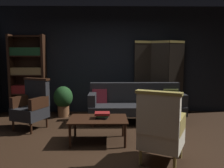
% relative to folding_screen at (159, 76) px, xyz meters
% --- Properties ---
extents(ground_plane, '(10.00, 10.00, 0.00)m').
position_rel_folding_screen_xyz_m(ground_plane, '(-1.25, -2.18, -0.99)').
color(ground_plane, black).
extents(back_wall, '(7.20, 0.10, 2.80)m').
position_rel_folding_screen_xyz_m(back_wall, '(-1.25, 0.27, 0.41)').
color(back_wall, black).
rests_on(back_wall, ground_plane).
extents(folding_screen, '(1.31, 0.22, 1.90)m').
position_rel_folding_screen_xyz_m(folding_screen, '(0.00, 0.00, 0.00)').
color(folding_screen, black).
rests_on(folding_screen, ground_plane).
extents(bookshelf, '(0.90, 0.32, 2.05)m').
position_rel_folding_screen_xyz_m(bookshelf, '(-3.40, 0.02, 0.08)').
color(bookshelf, black).
rests_on(bookshelf, ground_plane).
extents(velvet_couch, '(2.12, 0.78, 0.88)m').
position_rel_folding_screen_xyz_m(velvet_couch, '(-0.70, -0.73, -0.53)').
color(velvet_couch, black).
rests_on(velvet_couch, ground_plane).
extents(coffee_table, '(1.00, 0.64, 0.42)m').
position_rel_folding_screen_xyz_m(coffee_table, '(-1.50, -1.98, -0.61)').
color(coffee_table, black).
rests_on(coffee_table, ground_plane).
extents(armchair_gilt_accent, '(0.78, 0.78, 1.04)m').
position_rel_folding_screen_xyz_m(armchair_gilt_accent, '(-0.60, -2.79, -0.50)').
color(armchair_gilt_accent, tan).
rests_on(armchair_gilt_accent, ground_plane).
extents(armchair_wing_left, '(0.76, 0.76, 1.04)m').
position_rel_folding_screen_xyz_m(armchair_wing_left, '(-2.90, -1.21, -0.50)').
color(armchair_wing_left, black).
rests_on(armchair_wing_left, ground_plane).
extents(potted_plant, '(0.47, 0.47, 0.76)m').
position_rel_folding_screen_xyz_m(potted_plant, '(-2.45, -0.26, -0.55)').
color(potted_plant, brown).
rests_on(potted_plant, ground_plane).
extents(book_black_cloth, '(0.23, 0.24, 0.04)m').
position_rel_folding_screen_xyz_m(book_black_cloth, '(-1.43, -1.97, -0.55)').
color(book_black_cloth, black).
rests_on(book_black_cloth, coffee_table).
extents(book_green_cloth, '(0.21, 0.19, 0.03)m').
position_rel_folding_screen_xyz_m(book_green_cloth, '(-1.43, -1.97, -0.52)').
color(book_green_cloth, '#1E4C28').
rests_on(book_green_cloth, book_black_cloth).
extents(book_red_leather, '(0.26, 0.20, 0.04)m').
position_rel_folding_screen_xyz_m(book_red_leather, '(-1.43, -1.97, -0.48)').
color(book_red_leather, maroon).
rests_on(book_red_leather, book_green_cloth).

